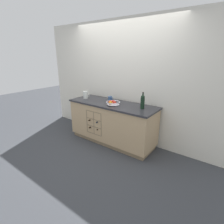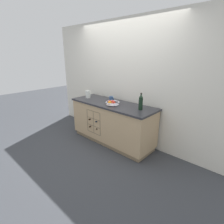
{
  "view_description": "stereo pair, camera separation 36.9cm",
  "coord_description": "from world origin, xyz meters",
  "px_view_note": "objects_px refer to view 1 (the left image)",
  "views": [
    {
      "loc": [
        2.1,
        -2.81,
        1.86
      ],
      "look_at": [
        0.0,
        0.0,
        0.69
      ],
      "focal_mm": 28.0,
      "sensor_mm": 36.0,
      "label": 1
    },
    {
      "loc": [
        2.38,
        -2.57,
        1.86
      ],
      "look_at": [
        0.0,
        0.0,
        0.69
      ],
      "focal_mm": 28.0,
      "sensor_mm": 36.0,
      "label": 2
    }
  ],
  "objects_px": {
    "white_pitcher": "(86,95)",
    "fruit_bowl": "(113,103)",
    "standing_wine_bottle": "(143,101)",
    "ceramic_mug": "(110,98)"
  },
  "relations": [
    {
      "from": "ceramic_mug",
      "to": "standing_wine_bottle",
      "type": "height_order",
      "value": "standing_wine_bottle"
    },
    {
      "from": "fruit_bowl",
      "to": "standing_wine_bottle",
      "type": "bearing_deg",
      "value": 10.77
    },
    {
      "from": "standing_wine_bottle",
      "to": "white_pitcher",
      "type": "bearing_deg",
      "value": -177.46
    },
    {
      "from": "fruit_bowl",
      "to": "standing_wine_bottle",
      "type": "height_order",
      "value": "standing_wine_bottle"
    },
    {
      "from": "fruit_bowl",
      "to": "ceramic_mug",
      "type": "bearing_deg",
      "value": 136.28
    },
    {
      "from": "white_pitcher",
      "to": "fruit_bowl",
      "type": "bearing_deg",
      "value": -3.64
    },
    {
      "from": "white_pitcher",
      "to": "ceramic_mug",
      "type": "xyz_separation_m",
      "value": [
        0.57,
        0.19,
        -0.04
      ]
    },
    {
      "from": "white_pitcher",
      "to": "standing_wine_bottle",
      "type": "distance_m",
      "value": 1.42
    },
    {
      "from": "ceramic_mug",
      "to": "standing_wine_bottle",
      "type": "distance_m",
      "value": 0.86
    },
    {
      "from": "ceramic_mug",
      "to": "standing_wine_bottle",
      "type": "xyz_separation_m",
      "value": [
        0.85,
        -0.12,
        0.09
      ]
    }
  ]
}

